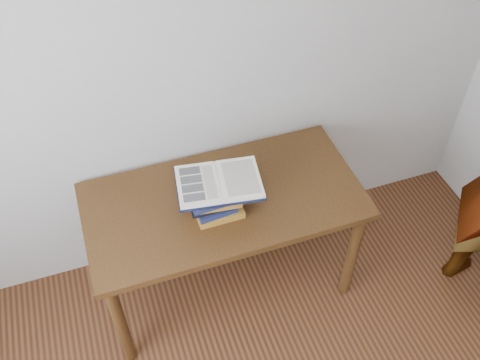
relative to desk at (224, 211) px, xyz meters
name	(u,v)px	position (x,y,z in m)	size (l,w,h in m)	color
desk	(224,211)	(0.00, 0.00, 0.00)	(1.36, 0.68, 0.73)	#4B3012
book_stack	(215,201)	(-0.06, -0.07, 0.18)	(0.25, 0.19, 0.15)	#9F5824
open_book	(219,183)	(-0.03, -0.04, 0.27)	(0.43, 0.33, 0.03)	black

